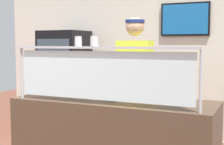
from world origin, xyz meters
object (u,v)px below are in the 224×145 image
object	(u,v)px
pizza_server	(115,94)
pepper_flake_shaker	(94,42)
parmesan_shaker	(78,42)
worker_figure	(135,85)
drink_fridge	(65,82)
pizza_tray	(117,96)

from	to	relation	value
pizza_server	pepper_flake_shaker	distance (m)	0.61
parmesan_shaker	pepper_flake_shaker	bearing A→B (deg)	0.00
worker_figure	drink_fridge	world-z (taller)	worker_figure
pizza_server	drink_fridge	distance (m)	2.50
pizza_tray	drink_fridge	size ratio (longest dim) A/B	0.24
pizza_server	pepper_flake_shaker	world-z (taller)	pepper_flake_shaker
parmesan_shaker	worker_figure	world-z (taller)	worker_figure
pizza_tray	pepper_flake_shaker	xyz separation A→B (m)	(-0.05, -0.37, 0.52)
worker_figure	parmesan_shaker	bearing A→B (deg)	-98.22
pizza_tray	pepper_flake_shaker	distance (m)	0.64
worker_figure	pepper_flake_shaker	bearing A→B (deg)	-89.27
pizza_tray	pizza_server	size ratio (longest dim) A/B	1.45
pepper_flake_shaker	worker_figure	distance (m)	1.10
pizza_tray	parmesan_shaker	size ratio (longest dim) A/B	4.66
pizza_tray	drink_fridge	distance (m)	2.49
pizza_tray	drink_fridge	world-z (taller)	drink_fridge
pizza_server	pepper_flake_shaker	bearing A→B (deg)	-109.99
pepper_flake_shaker	drink_fridge	bearing A→B (deg)	128.22
parmesan_shaker	drink_fridge	bearing A→B (deg)	125.56
parmesan_shaker	pepper_flake_shaker	world-z (taller)	pepper_flake_shaker
pizza_tray	worker_figure	distance (m)	0.63
pizza_server	drink_fridge	xyz separation A→B (m)	(-1.73, 1.80, -0.15)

